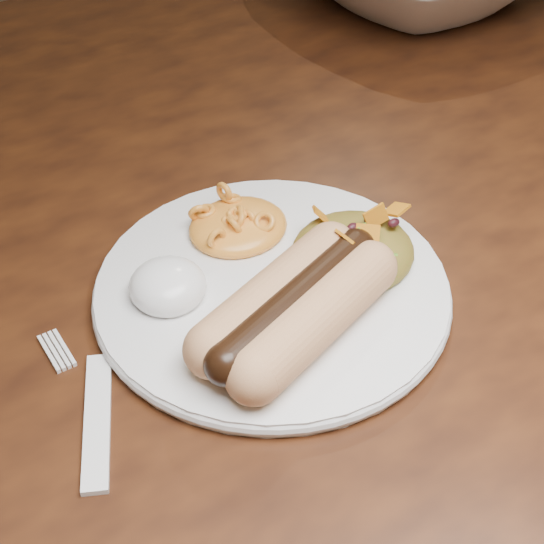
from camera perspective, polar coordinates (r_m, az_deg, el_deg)
table at (r=0.71m, az=-2.98°, el=-1.22°), size 1.60×0.90×0.75m
plate at (r=0.56m, az=0.00°, el=-1.23°), size 0.29×0.29×0.01m
hotdog at (r=0.52m, az=1.62°, el=-2.30°), size 0.13×0.10×0.04m
mac_and_cheese at (r=0.59m, az=-2.36°, el=3.86°), size 0.09×0.09×0.03m
sour_cream at (r=0.54m, az=-7.21°, el=-0.38°), size 0.06×0.06×0.03m
taco_salad at (r=0.57m, az=5.61°, el=2.05°), size 0.09×0.08×0.04m
fork at (r=0.50m, az=-11.87°, el=-9.88°), size 0.07×0.12×0.00m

